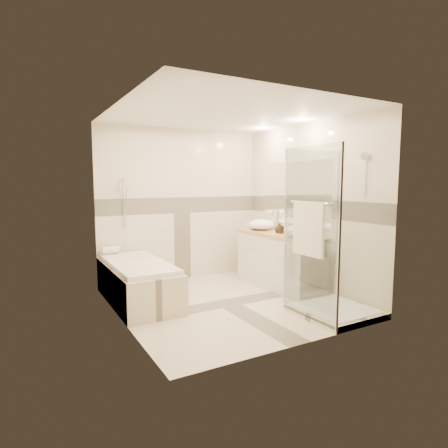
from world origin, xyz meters
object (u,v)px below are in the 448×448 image
vessel_sink_far (299,231)px  vanity (280,260)px  bathtub (138,280)px  amenity_bottle_b (279,228)px  vessel_sink_near (261,224)px  shower_enclosure (325,275)px  amenity_bottle_a (281,228)px

vessel_sink_far → vanity: bearing=87.5°
vanity → vessel_sink_far: size_ratio=3.79×
bathtub → amenity_bottle_b: size_ratio=10.75×
vessel_sink_near → amenity_bottle_b: size_ratio=2.81×
vanity → shower_enclosure: size_ratio=0.79×
vanity → amenity_bottle_a: bearing=-114.8°
vanity → amenity_bottle_a: 0.51m
shower_enclosure → vessel_sink_near: size_ratio=4.58×
vanity → vessel_sink_far: 0.68m
amenity_bottle_a → vessel_sink_far: bearing=-90.0°
vanity → amenity_bottle_b: bearing=151.8°
bathtub → amenity_bottle_a: 2.25m
bathtub → vessel_sink_far: vessel_sink_far is taller
amenity_bottle_a → amenity_bottle_b: bearing=90.0°
shower_enclosure → amenity_bottle_a: (0.27, 1.23, 0.43)m
vessel_sink_near → vessel_sink_far: 0.93m
vanity → vessel_sink_far: bearing=-92.5°
vessel_sink_near → amenity_bottle_b: vessel_sink_near is taller
vanity → shower_enclosure: (-0.29, -1.27, 0.08)m
shower_enclosure → amenity_bottle_b: shower_enclosure is taller
bathtub → vessel_sink_far: (2.13, -0.80, 0.63)m
vessel_sink_near → vessel_sink_far: bearing=-90.0°
vessel_sink_near → amenity_bottle_a: bearing=-90.0°
bathtub → shower_enclosure: (1.86, -1.62, 0.20)m
vanity → vessel_sink_near: (-0.02, 0.48, 0.51)m
shower_enclosure → amenity_bottle_a: shower_enclosure is taller
vessel_sink_near → amenity_bottle_b: (0.00, -0.47, -0.01)m
vessel_sink_far → amenity_bottle_a: 0.41m
shower_enclosure → amenity_bottle_b: bearing=78.0°
amenity_bottle_a → vessel_sink_near: bearing=90.0°
shower_enclosure → vessel_sink_far: (0.27, 0.82, 0.43)m
amenity_bottle_b → shower_enclosure: bearing=-102.0°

